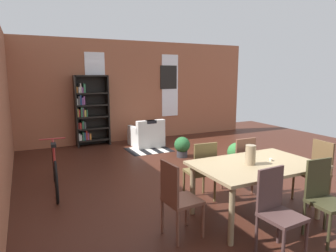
{
  "coord_description": "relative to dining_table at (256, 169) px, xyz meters",
  "views": [
    {
      "loc": [
        -3.02,
        -4.08,
        1.96
      ],
      "look_at": [
        -0.28,
        1.55,
        0.88
      ],
      "focal_mm": 31.92,
      "sensor_mm": 36.0,
      "label": 1
    }
  ],
  "objects": [
    {
      "name": "ground_plane",
      "position": [
        0.23,
        1.09,
        -0.68
      ],
      "size": [
        11.41,
        11.41,
        0.0
      ],
      "primitive_type": "plane",
      "color": "#3F1E14"
    },
    {
      "name": "back_wall_brick",
      "position": [
        0.23,
        5.53,
        0.78
      ],
      "size": [
        7.64,
        0.12,
        2.93
      ],
      "primitive_type": "cube",
      "color": "#A25C40",
      "rests_on": "ground"
    },
    {
      "name": "window_pane_0",
      "position": [
        -0.93,
        5.46,
        0.93
      ],
      "size": [
        0.55,
        0.02,
        1.91
      ],
      "primitive_type": "cube",
      "color": "white"
    },
    {
      "name": "window_pane_1",
      "position": [
        1.39,
        5.46,
        0.93
      ],
      "size": [
        0.55,
        0.02,
        1.91
      ],
      "primitive_type": "cube",
      "color": "white"
    },
    {
      "name": "dining_table",
      "position": [
        0.0,
        0.0,
        0.0
      ],
      "size": [
        1.68,
        1.08,
        0.77
      ],
      "color": "#957F5C",
      "rests_on": "ground"
    },
    {
      "name": "vase_on_table",
      "position": [
        -0.11,
        0.0,
        0.22
      ],
      "size": [
        0.14,
        0.14,
        0.26
      ],
      "primitive_type": "cylinder",
      "color": "#998466",
      "rests_on": "dining_table"
    },
    {
      "name": "tealight_candle_0",
      "position": [
        0.27,
        0.0,
        0.1
      ],
      "size": [
        0.04,
        0.04,
        0.04
      ],
      "primitive_type": "cylinder",
      "color": "silver",
      "rests_on": "dining_table"
    },
    {
      "name": "dining_chair_head_right",
      "position": [
        1.21,
        -0.01,
        -0.17
      ],
      "size": [
        0.43,
        0.43,
        0.95
      ],
      "color": "brown",
      "rests_on": "ground"
    },
    {
      "name": "dining_chair_far_right",
      "position": [
        0.38,
        0.77,
        -0.17
      ],
      "size": [
        0.41,
        0.41,
        0.95
      ],
      "color": "brown",
      "rests_on": "ground"
    },
    {
      "name": "dining_chair_head_left",
      "position": [
        -1.21,
        -0.01,
        -0.17
      ],
      "size": [
        0.43,
        0.43,
        0.95
      ],
      "color": "brown",
      "rests_on": "ground"
    },
    {
      "name": "dining_chair_far_left",
      "position": [
        -0.38,
        0.77,
        -0.17
      ],
      "size": [
        0.42,
        0.42,
        0.95
      ],
      "color": "brown",
      "rests_on": "ground"
    },
    {
      "name": "dining_chair_near_right",
      "position": [
        0.38,
        -0.77,
        -0.17
      ],
      "size": [
        0.43,
        0.43,
        0.95
      ],
      "color": "#34321D",
      "rests_on": "ground"
    },
    {
      "name": "dining_chair_near_left",
      "position": [
        -0.38,
        -0.77,
        -0.17
      ],
      "size": [
        0.42,
        0.42,
        0.95
      ],
      "color": "#48312F",
      "rests_on": "ground"
    },
    {
      "name": "bookshelf_tall",
      "position": [
        -1.17,
        5.28,
        0.28
      ],
      "size": [
        0.91,
        0.32,
        1.94
      ],
      "color": "black",
      "rests_on": "ground"
    },
    {
      "name": "armchair_white",
      "position": [
        0.23,
        4.58,
        -0.41
      ],
      "size": [
        0.84,
        0.84,
        0.75
      ],
      "color": "silver",
      "rests_on": "ground"
    },
    {
      "name": "bicycle_second",
      "position": [
        -2.39,
        2.23,
        -0.35
      ],
      "size": [
        0.44,
        1.7,
        0.89
      ],
      "color": "black",
      "rests_on": "ground"
    },
    {
      "name": "potted_plant_by_shelf",
      "position": [
        1.27,
        1.97,
        -0.4
      ],
      "size": [
        0.41,
        0.41,
        0.51
      ],
      "color": "#9E6042",
      "rests_on": "ground"
    },
    {
      "name": "potted_plant_corner",
      "position": [
        0.56,
        3.11,
        -0.42
      ],
      "size": [
        0.38,
        0.38,
        0.49
      ],
      "color": "#333338",
      "rests_on": "ground"
    },
    {
      "name": "striped_rug",
      "position": [
        0.09,
        4.1,
        -0.68
      ],
      "size": [
        1.11,
        0.9,
        0.01
      ],
      "color": "black",
      "rests_on": "ground"
    },
    {
      "name": "framed_picture",
      "position": [
        1.34,
        5.46,
        1.19
      ],
      "size": [
        0.56,
        0.03,
        0.72
      ],
      "primitive_type": "cube",
      "color": "black"
    }
  ]
}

